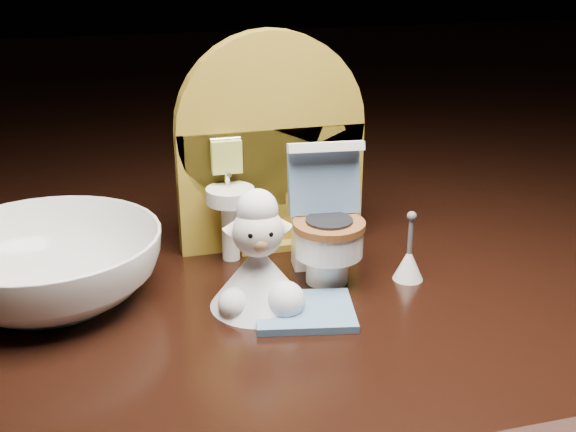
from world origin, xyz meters
name	(u,v)px	position (x,y,z in m)	size (l,w,h in m)	color
backdrop_panel	(270,156)	(0.00, 0.06, 0.07)	(0.13, 0.05, 0.15)	olive
toy_toilet	(325,229)	(0.02, 0.01, 0.03)	(0.05, 0.06, 0.09)	white
bath_mat	(305,311)	(-0.01, -0.04, 0.00)	(0.06, 0.05, 0.00)	#51729A
toilet_brush	(409,262)	(0.07, -0.01, 0.01)	(0.02, 0.02, 0.05)	white
plush_lamb	(259,267)	(-0.03, -0.02, 0.03)	(0.06, 0.06, 0.08)	white
ceramic_bowl	(49,267)	(-0.15, 0.02, 0.02)	(0.13, 0.13, 0.04)	white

